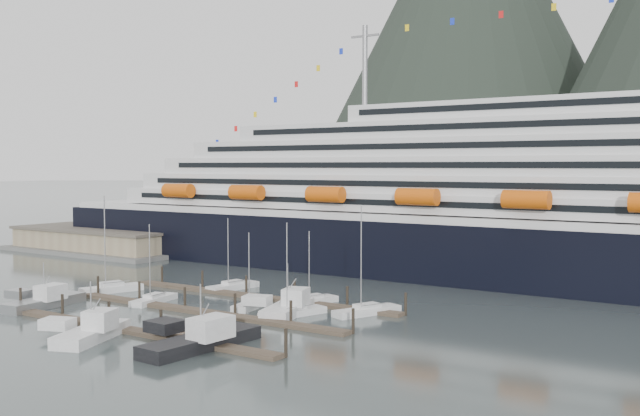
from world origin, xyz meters
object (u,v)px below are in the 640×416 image
(sailboat_a, at_px, (111,289))
(sailboat_d, at_px, (293,313))
(sailboat_c, at_px, (252,305))
(sailboat_g, at_px, (367,311))
(trawler_e, at_px, (287,307))
(sailboat_e, at_px, (233,287))
(trawler_c, at_px, (200,340))
(sailboat_f, at_px, (313,301))
(trawler_b, at_px, (90,332))
(trawler_a, at_px, (43,301))
(cruise_ship, at_px, (575,212))
(sailboat_b, at_px, (154,300))
(warehouse, at_px, (100,242))

(sailboat_a, height_order, sailboat_d, sailboat_a)
(sailboat_c, bearing_deg, sailboat_g, -85.69)
(sailboat_c, xyz_separation_m, trawler_e, (6.71, -0.98, 0.54))
(sailboat_a, xyz_separation_m, sailboat_g, (41.53, 7.28, -0.03))
(sailboat_e, bearing_deg, trawler_c, -136.00)
(sailboat_a, relative_size, trawler_c, 1.02)
(sailboat_a, distance_m, trawler_e, 32.77)
(sailboat_f, distance_m, trawler_e, 8.30)
(sailboat_a, bearing_deg, trawler_b, -117.31)
(sailboat_c, distance_m, sailboat_g, 16.25)
(sailboat_e, distance_m, sailboat_g, 28.23)
(trawler_a, xyz_separation_m, trawler_e, (30.78, 14.96, 0.06))
(cruise_ship, height_order, sailboat_f, cruise_ship)
(cruise_ship, bearing_deg, trawler_e, -117.84)
(sailboat_a, distance_m, trawler_b, 32.32)
(cruise_ship, distance_m, sailboat_c, 55.89)
(sailboat_g, height_order, trawler_e, sailboat_g)
(sailboat_f, height_order, trawler_c, sailboat_f)
(sailboat_a, height_order, trawler_a, sailboat_a)
(sailboat_a, height_order, sailboat_g, sailboat_a)
(trawler_c, bearing_deg, sailboat_b, 59.16)
(sailboat_b, xyz_separation_m, sailboat_d, (22.01, 3.55, 0.00))
(sailboat_b, relative_size, trawler_e, 0.97)
(cruise_ship, distance_m, trawler_e, 53.19)
(sailboat_b, relative_size, trawler_c, 0.77)
(warehouse, bearing_deg, sailboat_g, -17.48)
(sailboat_b, xyz_separation_m, trawler_c, (23.94, -15.87, 0.56))
(cruise_ship, relative_size, warehouse, 4.57)
(sailboat_c, relative_size, trawler_e, 0.90)
(warehouse, bearing_deg, sailboat_e, -20.52)
(warehouse, xyz_separation_m, trawler_a, (46.95, -48.02, -1.37))
(warehouse, height_order, trawler_a, trawler_a)
(sailboat_a, bearing_deg, trawler_e, -70.57)
(warehouse, relative_size, trawler_c, 3.03)
(sailboat_c, height_order, trawler_b, sailboat_c)
(sailboat_e, xyz_separation_m, sailboat_f, (17.52, -2.89, -0.01))
(sailboat_c, relative_size, trawler_b, 0.92)
(sailboat_b, bearing_deg, sailboat_a, 67.08)
(trawler_a, bearing_deg, sailboat_b, -50.49)
(trawler_a, distance_m, trawler_e, 34.23)
(sailboat_c, bearing_deg, trawler_a, 110.55)
(sailboat_f, bearing_deg, trawler_c, -154.99)
(trawler_c, bearing_deg, sailboat_e, 38.40)
(warehouse, bearing_deg, sailboat_c, -24.31)
(warehouse, relative_size, trawler_a, 3.61)
(cruise_ship, height_order, sailboat_d, cruise_ship)
(warehouse, distance_m, sailboat_b, 68.16)
(sailboat_c, height_order, trawler_c, sailboat_c)
(warehouse, distance_m, sailboat_c, 77.95)
(trawler_e, bearing_deg, sailboat_b, 84.46)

